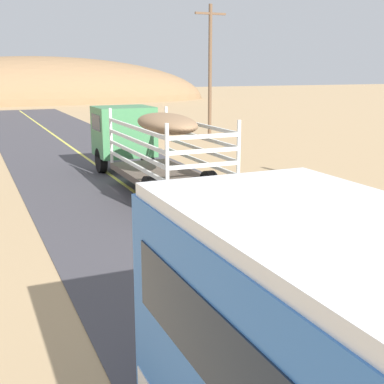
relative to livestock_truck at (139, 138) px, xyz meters
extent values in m
cube|color=#3F7F4C|center=(0.00, 2.16, 0.03)|extent=(2.50, 2.20, 2.20)
cube|color=#192333|center=(0.00, 2.16, 0.48)|extent=(2.53, 1.54, 0.70)
cube|color=brown|center=(0.00, -3.24, -1.07)|extent=(2.50, 6.40, 0.24)
cylinder|color=silver|center=(-1.19, -0.10, 0.15)|extent=(0.12, 0.12, 2.20)
cylinder|color=silver|center=(1.19, -0.10, 0.15)|extent=(0.12, 0.12, 2.20)
cylinder|color=silver|center=(-1.19, -6.38, 0.15)|extent=(0.12, 0.12, 2.20)
cylinder|color=silver|center=(1.19, -6.38, 0.15)|extent=(0.12, 0.12, 2.20)
cube|color=silver|center=(-1.21, -3.24, -0.51)|extent=(0.08, 6.30, 0.12)
cube|color=silver|center=(1.21, -3.24, -0.51)|extent=(0.08, 6.30, 0.12)
cube|color=silver|center=(0.00, -6.40, -0.51)|extent=(2.40, 0.08, 0.12)
cube|color=silver|center=(-1.21, -3.24, -0.07)|extent=(0.08, 6.30, 0.12)
cube|color=silver|center=(1.21, -3.24, -0.07)|extent=(0.08, 6.30, 0.12)
cube|color=silver|center=(0.00, -6.40, -0.07)|extent=(2.40, 0.08, 0.12)
cube|color=silver|center=(-1.21, -3.24, 0.37)|extent=(0.08, 6.30, 0.12)
cube|color=silver|center=(1.21, -3.24, 0.37)|extent=(0.08, 6.30, 0.12)
cube|color=silver|center=(0.00, -6.40, 0.37)|extent=(2.40, 0.08, 0.12)
cube|color=silver|center=(-1.21, -3.24, 0.81)|extent=(0.08, 6.30, 0.12)
cube|color=silver|center=(1.21, -3.24, 0.81)|extent=(0.08, 6.30, 0.12)
cube|color=silver|center=(0.00, -6.40, 0.81)|extent=(2.40, 0.08, 0.12)
ellipsoid|color=#8C6B4C|center=(0.00, -3.24, 0.90)|extent=(1.75, 3.84, 0.70)
cylinder|color=black|center=(-1.09, 2.16, -1.22)|extent=(0.32, 1.10, 1.10)
cylinder|color=black|center=(1.09, 2.16, -1.22)|extent=(0.32, 1.10, 1.10)
cylinder|color=black|center=(-1.09, -4.52, -1.22)|extent=(0.32, 1.10, 1.10)
cylinder|color=black|center=(1.09, -4.52, -1.22)|extent=(0.32, 1.10, 1.10)
cylinder|color=brown|center=(8.84, 11.62, 2.54)|extent=(0.24, 0.24, 8.66)
cube|color=brown|center=(8.84, 11.62, 6.27)|extent=(2.20, 0.14, 0.14)
ellipsoid|color=olive|center=(2.94, 54.89, -1.79)|extent=(49.94, 17.21, 12.42)
camera|label=1|loc=(-6.51, -20.30, 2.79)|focal=48.19mm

